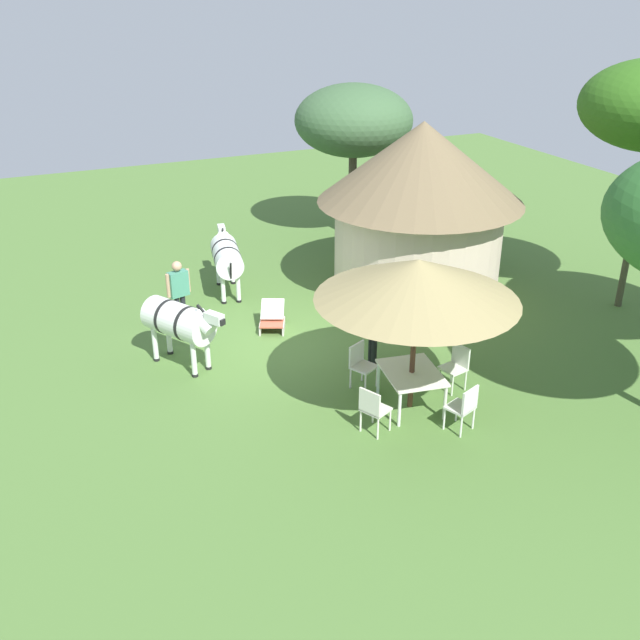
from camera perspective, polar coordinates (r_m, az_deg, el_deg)
ground_plane at (r=16.10m, az=-3.25°, el=-1.84°), size 36.00×36.00×0.00m
thatched_hut at (r=18.36m, az=7.81°, el=9.27°), size 5.09×5.09×4.25m
shade_umbrella at (r=12.77m, az=7.64°, el=3.14°), size 3.64×3.64×2.94m
patio_dining_table at (r=13.60m, az=7.18°, el=-4.33°), size 1.42×1.19×0.74m
patio_chair_west_end at (r=12.83m, az=4.16°, el=-6.86°), size 0.58×0.57×0.90m
patio_chair_near_lawn at (r=13.10m, az=11.22°, el=-6.59°), size 0.55×0.56×0.90m
patio_chair_near_hut at (r=14.40m, az=10.61°, el=-3.41°), size 0.52×0.50×0.90m
patio_chair_east_end at (r=14.24m, az=3.20°, el=-3.34°), size 0.57×0.58×0.90m
guest_beside_umbrella at (r=14.82m, az=4.20°, el=-0.27°), size 0.57×0.22×1.59m
standing_watcher at (r=16.65m, az=-10.99°, el=2.41°), size 0.31×0.57×1.64m
striped_lounge_chair at (r=16.64m, az=-3.76°, el=0.05°), size 0.97×0.82×0.58m
zebra_nearest_camera at (r=15.01m, az=-10.87°, el=-0.14°), size 1.95×1.36×1.54m
zebra_by_umbrella at (r=18.47m, az=-7.33°, el=5.01°), size 2.28×0.98×1.53m
acacia_tree_right_background at (r=22.02m, az=2.65°, el=15.32°), size 3.46×3.46×4.57m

